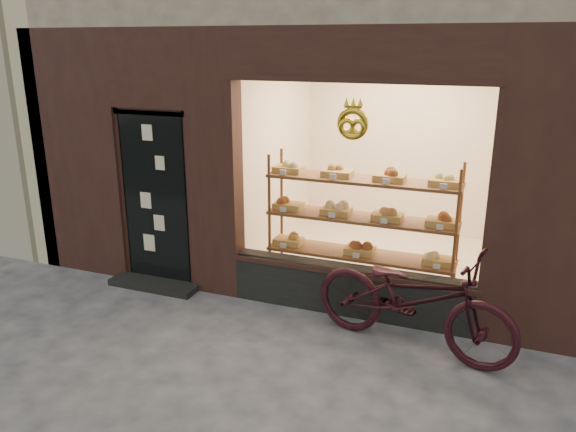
% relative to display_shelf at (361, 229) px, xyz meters
% --- Properties ---
extents(ground, '(90.00, 90.00, 0.00)m').
position_rel_display_shelf_xyz_m(ground, '(-0.45, -2.55, -0.87)').
color(ground, '#3A3B44').
extents(display_shelf, '(2.20, 0.45, 1.70)m').
position_rel_display_shelf_xyz_m(display_shelf, '(0.00, 0.00, 0.00)').
color(display_shelf, brown).
rests_on(display_shelf, ground).
extents(bicycle, '(2.17, 1.15, 1.08)m').
position_rel_display_shelf_xyz_m(bicycle, '(0.78, -0.95, -0.33)').
color(bicycle, black).
rests_on(bicycle, ground).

